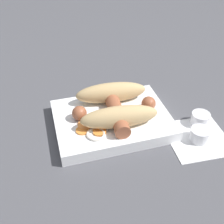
{
  "coord_description": "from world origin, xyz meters",
  "views": [
    {
      "loc": [
        0.13,
        0.45,
        0.41
      ],
      "look_at": [
        0.0,
        0.0,
        0.04
      ],
      "focal_mm": 45.0,
      "sensor_mm": 36.0,
      "label": 1
    }
  ],
  "objects": [
    {
      "name": "sausage",
      "position": [
        -0.01,
        -0.0,
        0.04
      ],
      "size": [
        0.18,
        0.15,
        0.03
      ],
      "color": "#9E5638",
      "rests_on": "food_tray"
    },
    {
      "name": "condiment_cup_near",
      "position": [
        -0.16,
        0.1,
        0.01
      ],
      "size": [
        0.04,
        0.04,
        0.03
      ],
      "color": "white",
      "rests_on": "ground_plane"
    },
    {
      "name": "condiment_cup_far",
      "position": [
        -0.19,
        0.05,
        0.01
      ],
      "size": [
        0.04,
        0.04,
        0.03
      ],
      "color": "white",
      "rests_on": "ground_plane"
    },
    {
      "name": "bread_roll",
      "position": [
        -0.01,
        -0.01,
        0.05
      ],
      "size": [
        0.17,
        0.14,
        0.05
      ],
      "color": "tan",
      "rests_on": "food_tray"
    },
    {
      "name": "pickled_veggies",
      "position": [
        0.05,
        0.03,
        0.03
      ],
      "size": [
        0.08,
        0.08,
        0.01
      ],
      "color": "#F99E4C",
      "rests_on": "food_tray"
    },
    {
      "name": "napkin",
      "position": [
        -0.16,
        0.09,
        0.0
      ],
      "size": [
        0.13,
        0.13,
        0.0
      ],
      "color": "white",
      "rests_on": "ground_plane"
    },
    {
      "name": "food_tray",
      "position": [
        0.0,
        0.0,
        0.01
      ],
      "size": [
        0.25,
        0.18,
        0.03
      ],
      "color": "white",
      "rests_on": "ground_plane"
    },
    {
      "name": "ground_plane",
      "position": [
        0.0,
        0.0,
        0.0
      ],
      "size": [
        3.0,
        3.0,
        0.0
      ],
      "primitive_type": "plane",
      "color": "#4C4C51"
    }
  ]
}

